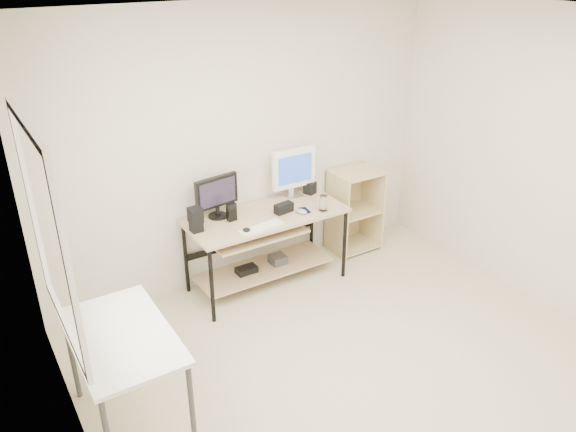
# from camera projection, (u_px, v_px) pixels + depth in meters

# --- Properties ---
(room) EXTENTS (4.01, 4.01, 2.62)m
(room) POSITION_uv_depth(u_px,v_px,m) (371.00, 230.00, 3.64)
(room) COLOR beige
(room) RESTS_ON ground
(desk) EXTENTS (1.50, 0.65, 0.75)m
(desk) POSITION_uv_depth(u_px,v_px,m) (264.00, 235.00, 5.26)
(desk) COLOR tan
(desk) RESTS_ON ground
(side_table) EXTENTS (0.60, 1.00, 0.75)m
(side_table) POSITION_uv_depth(u_px,v_px,m) (122.00, 344.00, 3.60)
(side_table) COLOR white
(side_table) RESTS_ON ground
(shelf_unit) EXTENTS (0.50, 0.40, 0.90)m
(shelf_unit) POSITION_uv_depth(u_px,v_px,m) (352.00, 209.00, 5.99)
(shelf_unit) COLOR #CDB880
(shelf_unit) RESTS_ON ground
(black_monitor) EXTENTS (0.43, 0.18, 0.39)m
(black_monitor) POSITION_uv_depth(u_px,v_px,m) (217.00, 194.00, 5.03)
(black_monitor) COLOR black
(black_monitor) RESTS_ON desk
(white_imac) EXTENTS (0.46, 0.15, 0.49)m
(white_imac) POSITION_uv_depth(u_px,v_px,m) (294.00, 170.00, 5.42)
(white_imac) COLOR silver
(white_imac) RESTS_ON desk
(keyboard) EXTENTS (0.43, 0.16, 0.01)m
(keyboard) POSITION_uv_depth(u_px,v_px,m) (261.00, 227.00, 4.92)
(keyboard) COLOR white
(keyboard) RESTS_ON desk
(mouse) EXTENTS (0.11, 0.13, 0.04)m
(mouse) POSITION_uv_depth(u_px,v_px,m) (301.00, 211.00, 5.19)
(mouse) COLOR #ACACB1
(mouse) RESTS_ON desk
(center_speaker) EXTENTS (0.19, 0.11, 0.09)m
(center_speaker) POSITION_uv_depth(u_px,v_px,m) (284.00, 208.00, 5.20)
(center_speaker) COLOR black
(center_speaker) RESTS_ON desk
(speaker_left) EXTENTS (0.11, 0.11, 0.22)m
(speaker_left) POSITION_uv_depth(u_px,v_px,m) (196.00, 219.00, 4.82)
(speaker_left) COLOR black
(speaker_left) RESTS_ON desk
(speaker_right) EXTENTS (0.13, 0.13, 0.12)m
(speaker_right) POSITION_uv_depth(u_px,v_px,m) (310.00, 188.00, 5.60)
(speaker_right) COLOR black
(speaker_right) RESTS_ON desk
(audio_controller) EXTENTS (0.09, 0.06, 0.17)m
(audio_controller) POSITION_uv_depth(u_px,v_px,m) (232.00, 212.00, 5.02)
(audio_controller) COLOR black
(audio_controller) RESTS_ON desk
(volume_puck) EXTENTS (0.08, 0.08, 0.03)m
(volume_puck) POSITION_uv_depth(u_px,v_px,m) (247.00, 231.00, 4.85)
(volume_puck) COLOR black
(volume_puck) RESTS_ON desk
(smartphone) EXTENTS (0.09, 0.14, 0.01)m
(smartphone) POSITION_uv_depth(u_px,v_px,m) (305.00, 210.00, 5.25)
(smartphone) COLOR black
(smartphone) RESTS_ON desk
(coaster) EXTENTS (0.12, 0.12, 0.01)m
(coaster) POSITION_uv_depth(u_px,v_px,m) (323.00, 210.00, 5.25)
(coaster) COLOR #8F6340
(coaster) RESTS_ON desk
(drinking_glass) EXTENTS (0.09, 0.09, 0.15)m
(drinking_glass) POSITION_uv_depth(u_px,v_px,m) (323.00, 203.00, 5.21)
(drinking_glass) COLOR white
(drinking_glass) RESTS_ON coaster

